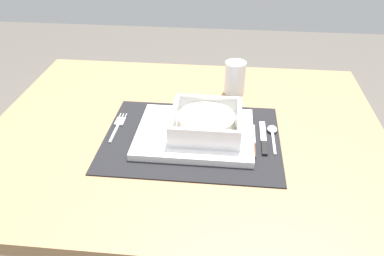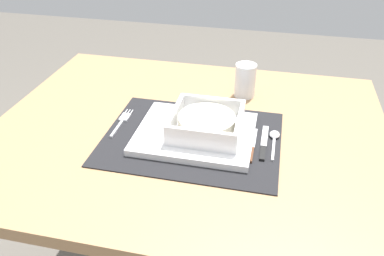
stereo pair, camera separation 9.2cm
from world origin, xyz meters
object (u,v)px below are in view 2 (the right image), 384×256
(porridge_bowl, at_px, (207,123))
(bread_knife, at_px, (252,147))
(spoon, at_px, (274,138))
(butter_knife, at_px, (264,145))
(fork, at_px, (123,120))
(drinking_glass, at_px, (245,82))
(dining_table, at_px, (188,162))

(porridge_bowl, xyz_separation_m, bread_knife, (0.11, -0.02, -0.03))
(spoon, height_order, butter_knife, spoon)
(porridge_bowl, bearing_deg, fork, 174.44)
(fork, relative_size, bread_knife, 0.98)
(bread_knife, bearing_deg, spoon, 44.30)
(butter_knife, xyz_separation_m, bread_knife, (-0.03, -0.01, 0.00))
(butter_knife, bearing_deg, drinking_glass, 103.36)
(butter_knife, bearing_deg, porridge_bowl, 173.31)
(fork, distance_m, spoon, 0.38)
(butter_knife, distance_m, drinking_glass, 0.26)
(dining_table, bearing_deg, butter_knife, -11.18)
(porridge_bowl, height_order, fork, porridge_bowl)
(dining_table, xyz_separation_m, spoon, (0.21, -0.01, 0.11))
(fork, distance_m, drinking_glass, 0.36)
(dining_table, distance_m, butter_knife, 0.22)
(spoon, bearing_deg, porridge_bowl, -172.59)
(fork, distance_m, butter_knife, 0.36)
(fork, bearing_deg, porridge_bowl, -7.79)
(spoon, distance_m, bread_knife, 0.07)
(dining_table, relative_size, spoon, 8.40)
(fork, distance_m, bread_knife, 0.33)
(dining_table, distance_m, fork, 0.20)
(spoon, bearing_deg, dining_table, 177.54)
(dining_table, bearing_deg, porridge_bowl, -28.55)
(bread_knife, distance_m, drinking_glass, 0.26)
(bread_knife, bearing_deg, butter_knife, 28.85)
(drinking_glass, bearing_deg, bread_knife, -79.90)
(spoon, xyz_separation_m, drinking_glass, (-0.09, 0.21, 0.03))
(drinking_glass, bearing_deg, fork, -143.09)
(butter_knife, bearing_deg, dining_table, 165.74)
(porridge_bowl, xyz_separation_m, fork, (-0.22, 0.02, -0.03))
(porridge_bowl, distance_m, butter_knife, 0.14)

